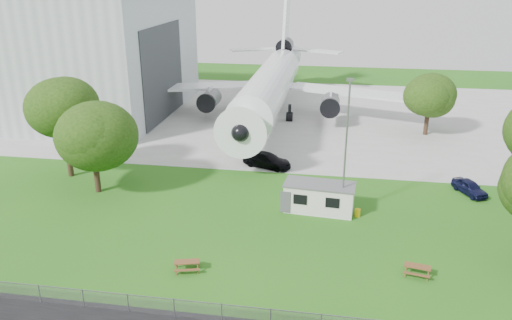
# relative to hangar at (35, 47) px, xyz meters

# --- Properties ---
(ground) EXTENTS (160.00, 160.00, 0.00)m
(ground) POSITION_rel_hangar_xyz_m (37.97, -36.00, -9.41)
(ground) COLOR #32771B
(concrete_apron) EXTENTS (120.00, 46.00, 0.03)m
(concrete_apron) POSITION_rel_hangar_xyz_m (37.97, 2.00, -9.39)
(concrete_apron) COLOR #B7B7B2
(concrete_apron) RESTS_ON ground
(hangar) EXTENTS (43.00, 31.00, 18.55)m
(hangar) POSITION_rel_hangar_xyz_m (0.00, 0.00, 0.00)
(hangar) COLOR #B2B7BC
(hangar) RESTS_ON ground
(airliner) EXTENTS (46.36, 47.73, 17.69)m
(airliner) POSITION_rel_hangar_xyz_m (35.97, -0.14, -4.14)
(airliner) COLOR white
(airliner) RESTS_ON ground
(site_cabin) EXTENTS (6.86, 3.25, 2.62)m
(site_cabin) POSITION_rel_hangar_xyz_m (44.17, -29.32, -8.09)
(site_cabin) COLOR silver
(site_cabin) RESTS_ON ground
(picnic_west) EXTENTS (2.12, 1.90, 0.76)m
(picnic_west) POSITION_rel_hangar_xyz_m (35.29, -40.44, -9.41)
(picnic_west) COLOR brown
(picnic_west) RESTS_ON ground
(picnic_east) EXTENTS (2.07, 1.83, 0.76)m
(picnic_east) POSITION_rel_hangar_xyz_m (51.43, -38.43, -9.41)
(picnic_east) COLOR brown
(picnic_east) RESTS_ON ground
(fence) EXTENTS (58.00, 0.04, 1.30)m
(fence) POSITION_rel_hangar_xyz_m (37.97, -45.50, -9.41)
(fence) COLOR gray
(fence) RESTS_ON ground
(lamp_mast) EXTENTS (0.16, 0.16, 12.00)m
(lamp_mast) POSITION_rel_hangar_xyz_m (46.17, -29.80, -3.41)
(lamp_mast) COLOR slate
(lamp_mast) RESTS_ON ground
(tree_west_big) EXTENTS (7.40, 7.40, 10.69)m
(tree_west_big) POSITION_rel_hangar_xyz_m (18.18, -25.25, -2.44)
(tree_west_big) COLOR #382619
(tree_west_big) RESTS_ON ground
(tree_west_small) EXTENTS (7.70, 7.70, 9.86)m
(tree_west_small) POSITION_rel_hangar_xyz_m (22.80, -28.55, -3.41)
(tree_west_small) COLOR #382619
(tree_west_small) RESTS_ON ground
(tree_far_apron) EXTENTS (6.75, 6.75, 8.38)m
(tree_far_apron) POSITION_rel_hangar_xyz_m (57.01, -4.71, -4.41)
(tree_far_apron) COLOR #382619
(tree_far_apron) RESTS_ON ground
(car_ne_hatch) EXTENTS (3.17, 4.24, 1.35)m
(car_ne_hatch) POSITION_rel_hangar_xyz_m (58.29, -23.39, -8.73)
(car_ne_hatch) COLOR black
(car_ne_hatch) RESTS_ON ground
(car_apron_van) EXTENTS (5.83, 3.81, 1.57)m
(car_apron_van) POSITION_rel_hangar_xyz_m (38.09, -19.48, -8.62)
(car_apron_van) COLOR black
(car_apron_van) RESTS_ON ground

